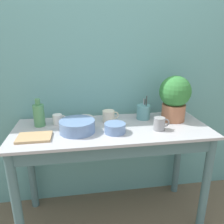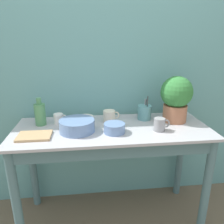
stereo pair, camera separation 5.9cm
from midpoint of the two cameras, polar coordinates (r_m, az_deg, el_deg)
name	(u,v)px [view 1 (the left image)]	position (r m, az deg, el deg)	size (l,w,h in m)	color
wall_back	(106,69)	(1.84, -2.61, 11.17)	(6.00, 0.05, 2.40)	#609E9E
counter_table	(112,149)	(1.66, -0.91, -9.74)	(1.43, 0.57, 0.82)	slate
potted_plant	(175,96)	(1.76, 15.13, 3.95)	(0.24, 0.24, 0.36)	#A36647
bowl_wash_large	(77,126)	(1.54, -10.17, -3.67)	(0.25, 0.25, 0.09)	#6684B2
bottle_tall	(39,115)	(1.71, -19.50, -0.69)	(0.08, 0.08, 0.21)	#4C8C59
mug_grey	(160,124)	(1.58, 11.28, -3.04)	(0.12, 0.08, 0.09)	gray
mug_cream	(109,116)	(1.71, -1.84, -1.06)	(0.13, 0.09, 0.09)	beige
mug_white	(58,119)	(1.71, -14.91, -1.87)	(0.10, 0.07, 0.08)	white
bowl_small_enamel_white	(85,119)	(1.73, -8.02, -1.82)	(0.12, 0.12, 0.04)	silver
bowl_small_blue	(115,128)	(1.51, -0.35, -4.20)	(0.15, 0.15, 0.07)	#6684B2
utensil_cup	(143,112)	(1.78, 7.26, -0.01)	(0.11, 0.11, 0.20)	#569399
tray_board	(34,137)	(1.53, -20.67, -6.19)	(0.22, 0.16, 0.02)	tan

